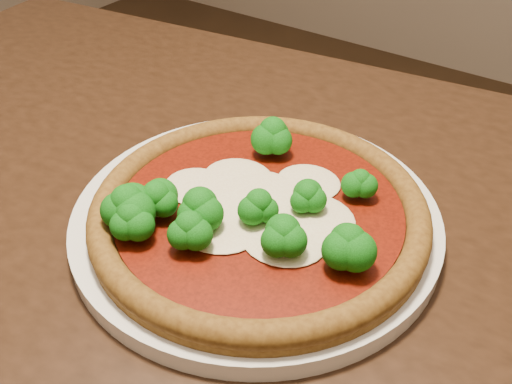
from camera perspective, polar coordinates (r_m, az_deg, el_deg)
The scene contains 3 objects.
dining_table at distance 0.61m, azimuth -4.99°, elevation -10.34°, with size 1.33×0.99×0.75m.
plate at distance 0.54m, azimuth 0.00°, elevation -2.58°, with size 0.35×0.35×0.02m, color silver.
pizza at distance 0.52m, azimuth -0.14°, elevation -1.65°, with size 0.31×0.31×0.06m.
Camera 1 is at (0.46, -0.40, 1.11)m, focal length 40.00 mm.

